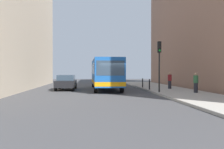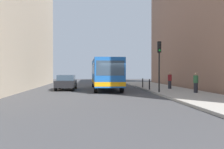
{
  "view_description": "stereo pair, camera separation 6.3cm",
  "coord_description": "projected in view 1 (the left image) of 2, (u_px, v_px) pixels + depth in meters",
  "views": [
    {
      "loc": [
        -2.0,
        -20.99,
        1.84
      ],
      "look_at": [
        0.02,
        2.56,
        1.54
      ],
      "focal_mm": 40.48,
      "sensor_mm": 36.0,
      "label": 1
    },
    {
      "loc": [
        -1.94,
        -20.99,
        1.84
      ],
      "look_at": [
        0.02,
        2.56,
        1.54
      ],
      "focal_mm": 40.48,
      "sensor_mm": 36.0,
      "label": 2
    }
  ],
  "objects": [
    {
      "name": "pedestrian_mid_sidewalk",
      "position": [
        170.0,
        81.0,
        24.49
      ],
      "size": [
        0.38,
        0.38,
        1.58
      ],
      "rotation": [
        0.0,
        0.0,
        2.26
      ],
      "color": "#26262D",
      "rests_on": "sidewalk"
    },
    {
      "name": "traffic_light",
      "position": [
        159.0,
        57.0,
        20.35
      ],
      "size": [
        0.28,
        0.33,
        4.1
      ],
      "color": "black",
      "rests_on": "sidewalk"
    },
    {
      "name": "sidewalk",
      "position": [
        177.0,
        92.0,
        21.56
      ],
      "size": [
        4.4,
        40.0,
        0.15
      ],
      "primitive_type": "cube",
      "color": "#ADA89E",
      "rests_on": "ground"
    },
    {
      "name": "bus",
      "position": [
        105.0,
        72.0,
        25.69
      ],
      "size": [
        2.69,
        11.06,
        3.0
      ],
      "rotation": [
        0.0,
        0.0,
        3.16
      ],
      "color": "#19519E",
      "rests_on": "ground"
    },
    {
      "name": "pedestrian_near_signal",
      "position": [
        196.0,
        83.0,
        19.98
      ],
      "size": [
        0.38,
        0.38,
        1.57
      ],
      "rotation": [
        0.0,
        0.0,
        5.74
      ],
      "color": "#26262D",
      "rests_on": "sidewalk"
    },
    {
      "name": "building_right",
      "position": [
        222.0,
        5.0,
        25.96
      ],
      "size": [
        7.0,
        32.0,
        17.41
      ],
      "primitive_type": "cube",
      "color": "#936B56",
      "rests_on": "ground"
    },
    {
      "name": "car_beside_bus",
      "position": [
        66.0,
        82.0,
        24.96
      ],
      "size": [
        1.89,
        4.41,
        1.48
      ],
      "rotation": [
        0.0,
        0.0,
        3.13
      ],
      "color": "black",
      "rests_on": "ground"
    },
    {
      "name": "ground_plane",
      "position": [
        114.0,
        93.0,
        21.1
      ],
      "size": [
        80.0,
        80.0,
        0.0
      ],
      "primitive_type": "plane",
      "color": "#424244"
    },
    {
      "name": "bollard_mid",
      "position": [
        143.0,
        83.0,
        26.39
      ],
      "size": [
        0.11,
        0.11,
        0.95
      ],
      "primitive_type": "cylinder",
      "color": "black",
      "rests_on": "sidewalk"
    },
    {
      "name": "bollard_near",
      "position": [
        149.0,
        84.0,
        23.34
      ],
      "size": [
        0.11,
        0.11,
        0.95
      ],
      "primitive_type": "cylinder",
      "color": "black",
      "rests_on": "sidewalk"
    }
  ]
}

